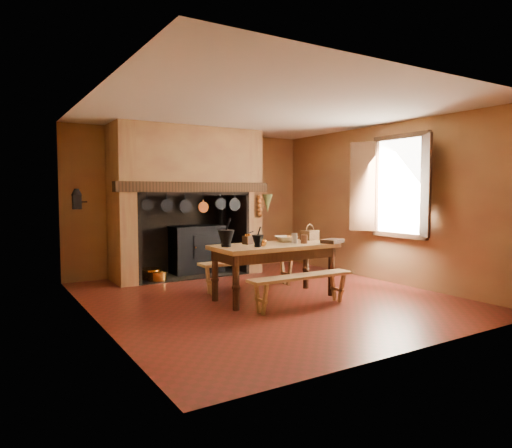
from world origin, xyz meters
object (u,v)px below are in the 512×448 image
Objects in this scene: work_table at (275,253)px; mixing_bowl at (286,239)px; coffee_grinder at (248,239)px; bench_front at (301,283)px; iron_range at (197,249)px; wicker_basket at (310,235)px.

mixing_bowl is at bearing 29.98° from work_table.
bench_front is at bearing -83.00° from coffee_grinder.
iron_range reaches higher than coffee_grinder.
iron_range is at bearing 69.78° from coffee_grinder.
coffee_grinder is at bearing -179.97° from mixing_bowl.
wicker_basket is at bearing -13.40° from coffee_grinder.
wicker_basket is at bearing 2.92° from mixing_bowl.
coffee_grinder is 0.55× the size of mixing_bowl.
work_table is 0.90m from wicker_basket.
iron_range is at bearing 96.79° from wicker_basket.
bench_front is 5.11× the size of wicker_basket.
wicker_basket is at bearing -67.63° from iron_range.
iron_range is 3.23m from bench_front.
coffee_grinder is at bearing 165.64° from wicker_basket.
iron_range reaches higher than bench_front.
work_table is 5.35× the size of mixing_bowl.
bench_front is at bearing -90.00° from work_table.
iron_range is 0.85× the size of work_table.
bench_front is 1.08m from coffee_grinder.
wicker_basket reaches higher than work_table.
bench_front is 4.58× the size of mixing_bowl.
wicker_basket is at bearing 46.54° from bench_front.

